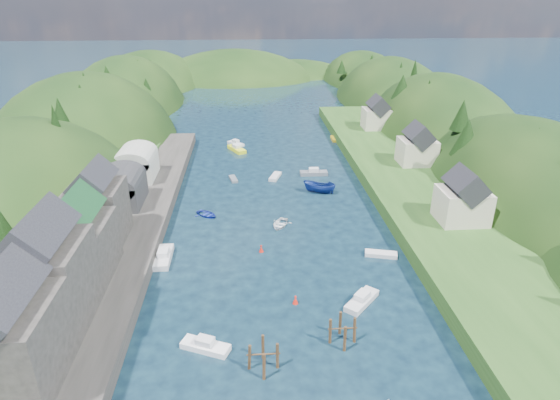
{
  "coord_description": "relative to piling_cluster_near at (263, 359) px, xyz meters",
  "views": [
    {
      "loc": [
        -4.76,
        -39.65,
        34.19
      ],
      "look_at": [
        0.0,
        28.0,
        4.0
      ],
      "focal_mm": 30.0,
      "sensor_mm": 36.0,
      "label": 1
    }
  ],
  "objects": [
    {
      "name": "quayside_buildings",
      "position": [
        -22.12,
        10.36,
        5.88
      ],
      "size": [
        8.0,
        35.84,
        12.9
      ],
      "color": "#2D2B28",
      "rests_on": "quay_left"
    },
    {
      "name": "hillside_right",
      "position": [
        48.88,
        78.96,
        -8.62
      ],
      "size": [
        36.0,
        245.56,
        48.0
      ],
      "color": "black",
      "rests_on": "ground"
    },
    {
      "name": "piling_cluster_far",
      "position": [
        8.47,
        3.19,
        0.04
      ],
      "size": [
        3.13,
        2.92,
        3.63
      ],
      "color": "#382314",
      "rests_on": "ground"
    },
    {
      "name": "right_bank_cottages",
      "position": [
        31.88,
        52.3,
        4.64
      ],
      "size": [
        9.0,
        59.24,
        8.41
      ],
      "color": "beige",
      "rests_on": "terrace_right"
    },
    {
      "name": "piling_cluster_near",
      "position": [
        0.0,
        0.0,
        0.0
      ],
      "size": [
        3.32,
        3.09,
        3.55
      ],
      "color": "#382314",
      "rests_on": "ground"
    },
    {
      "name": "far_hills",
      "position": [
        5.1,
        177.97,
        -12.01
      ],
      "size": [
        103.0,
        68.0,
        44.0
      ],
      "color": "black",
      "rests_on": "ground"
    },
    {
      "name": "ground",
      "position": [
        3.88,
        53.96,
        -1.21
      ],
      "size": [
        600.0,
        600.0,
        0.0
      ],
      "primitive_type": "plane",
      "color": "black",
      "rests_on": "ground"
    },
    {
      "name": "channel_buoy_far",
      "position": [
        0.53,
        22.82,
        -0.73
      ],
      "size": [
        0.7,
        0.7,
        1.1
      ],
      "color": "red",
      "rests_on": "ground"
    },
    {
      "name": "hillside_left",
      "position": [
        -41.12,
        78.96,
        -9.24
      ],
      "size": [
        44.0,
        245.56,
        52.0
      ],
      "color": "black",
      "rests_on": "ground"
    },
    {
      "name": "boat_sheds",
      "position": [
        -22.12,
        42.96,
        4.07
      ],
      "size": [
        7.0,
        21.0,
        7.5
      ],
      "color": "#2D2D30",
      "rests_on": "quay_left"
    },
    {
      "name": "hill_trees",
      "position": [
        3.48,
        68.64,
        9.89
      ],
      "size": [
        91.75,
        153.25,
        12.1
      ],
      "color": "black",
      "rests_on": "ground"
    },
    {
      "name": "terrace_right",
      "position": [
        28.88,
        43.96,
        -0.01
      ],
      "size": [
        16.0,
        120.0,
        2.4
      ],
      "primitive_type": "cube",
      "color": "#234719",
      "rests_on": "ground"
    },
    {
      "name": "moored_boats",
      "position": [
        1.59,
        28.12,
        -0.56
      ],
      "size": [
        35.79,
        90.46,
        2.35
      ],
      "color": "#1C2E9C",
      "rests_on": "ground"
    },
    {
      "name": "terrace_left_grass",
      "position": [
        -27.12,
        23.96,
        0.04
      ],
      "size": [
        12.0,
        110.0,
        2.5
      ],
      "primitive_type": "cube",
      "color": "#234719",
      "rests_on": "ground"
    },
    {
      "name": "channel_buoy_near",
      "position": [
        4.21,
        10.32,
        -0.73
      ],
      "size": [
        0.7,
        0.7,
        1.1
      ],
      "color": "red",
      "rests_on": "ground"
    },
    {
      "name": "quay_left",
      "position": [
        -20.12,
        23.96,
        -0.21
      ],
      "size": [
        12.0,
        110.0,
        2.0
      ],
      "primitive_type": "cube",
      "color": "#2D2B28",
      "rests_on": "ground"
    }
  ]
}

